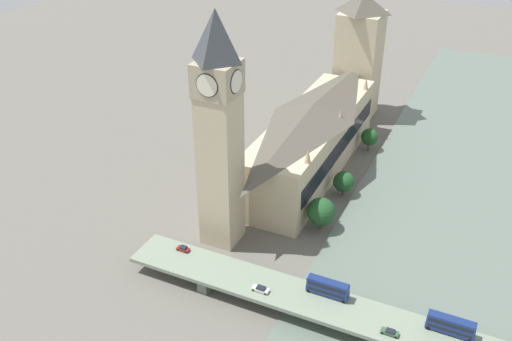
# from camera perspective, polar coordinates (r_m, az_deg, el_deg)

# --- Properties ---
(ground_plane) EXTENTS (600.00, 600.00, 0.00)m
(ground_plane) POSITION_cam_1_polar(r_m,az_deg,el_deg) (212.93, 8.32, -1.66)
(ground_plane) COLOR #605E56
(river_water) EXTENTS (62.13, 360.00, 0.30)m
(river_water) POSITION_cam_1_polar(r_m,az_deg,el_deg) (207.66, 18.09, -3.87)
(river_water) COLOR slate
(river_water) RESTS_ON ground_plane
(parliament_hall) EXTENTS (22.83, 88.21, 27.96)m
(parliament_hall) POSITION_cam_1_polar(r_m,az_deg,el_deg) (216.44, 5.67, 3.32)
(parliament_hall) COLOR #C1B28E
(parliament_hall) RESTS_ON ground_plane
(clock_tower) EXTENTS (12.05, 12.05, 73.90)m
(clock_tower) POSITION_cam_1_polar(r_m,az_deg,el_deg) (164.73, -3.71, 4.34)
(clock_tower) COLOR #C1B28E
(clock_tower) RESTS_ON ground_plane
(victoria_tower) EXTENTS (17.92, 17.92, 59.46)m
(victoria_tower) POSITION_cam_1_polar(r_m,az_deg,el_deg) (261.63, 10.22, 11.15)
(victoria_tower) COLOR #C1B28E
(victoria_tower) RESTS_ON ground_plane
(road_bridge) EXTENTS (156.26, 13.14, 5.38)m
(road_bridge) POSITION_cam_1_polar(r_m,az_deg,el_deg) (153.58, 14.26, -15.24)
(road_bridge) COLOR #5D6A59
(road_bridge) RESTS_ON ground_plane
(double_decker_bus_mid) EXTENTS (11.55, 2.65, 4.83)m
(double_decker_bus_mid) POSITION_cam_1_polar(r_m,az_deg,el_deg) (156.35, 7.19, -11.52)
(double_decker_bus_mid) COLOR navy
(double_decker_bus_mid) RESTS_ON road_bridge
(double_decker_bus_rear) EXTENTS (11.80, 2.61, 4.81)m
(double_decker_bus_rear) POSITION_cam_1_polar(r_m,az_deg,el_deg) (153.10, 18.91, -14.41)
(double_decker_bus_rear) COLOR navy
(double_decker_bus_rear) RESTS_ON road_bridge
(car_northbound_mid) EXTENTS (4.36, 1.79, 1.31)m
(car_northbound_mid) POSITION_cam_1_polar(r_m,az_deg,el_deg) (150.19, 13.24, -15.46)
(car_northbound_mid) COLOR #2D5638
(car_northbound_mid) RESTS_ON road_bridge
(car_northbound_tail) EXTENTS (3.82, 1.83, 1.46)m
(car_northbound_tail) POSITION_cam_1_polar(r_m,az_deg,el_deg) (172.38, -7.30, -7.75)
(car_northbound_tail) COLOR maroon
(car_northbound_tail) RESTS_ON road_bridge
(car_southbound_extra) EXTENTS (4.68, 1.93, 1.43)m
(car_southbound_extra) POSITION_cam_1_polar(r_m,az_deg,el_deg) (157.59, 0.47, -11.77)
(car_southbound_extra) COLOR silver
(car_southbound_extra) RESTS_ON road_bridge
(tree_embankment_near) EXTENTS (7.02, 7.02, 9.65)m
(tree_embankment_near) POSITION_cam_1_polar(r_m,az_deg,el_deg) (237.32, 11.28, 3.30)
(tree_embankment_near) COLOR brown
(tree_embankment_near) RESTS_ON ground_plane
(tree_embankment_mid) EXTENTS (9.42, 9.42, 11.53)m
(tree_embankment_mid) POSITION_cam_1_polar(r_m,az_deg,el_deg) (186.52, 6.54, -4.12)
(tree_embankment_mid) COLOR brown
(tree_embankment_mid) RESTS_ON ground_plane
(tree_embankment_far) EXTENTS (7.63, 7.63, 9.47)m
(tree_embankment_far) POSITION_cam_1_polar(r_m,az_deg,el_deg) (205.58, 8.77, -1.12)
(tree_embankment_far) COLOR brown
(tree_embankment_far) RESTS_ON ground_plane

